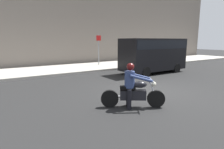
{
  "coord_description": "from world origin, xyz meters",
  "views": [
    {
      "loc": [
        -6.04,
        -6.13,
        2.27
      ],
      "look_at": [
        -2.23,
        -0.25,
        0.99
      ],
      "focal_mm": 30.21,
      "sensor_mm": 36.0,
      "label": 1
    }
  ],
  "objects": [
    {
      "name": "ground_plane",
      "position": [
        0.0,
        0.0,
        0.0
      ],
      "size": [
        80.0,
        80.0,
        0.0
      ],
      "primitive_type": "plane",
      "color": "black"
    },
    {
      "name": "sidewalk_slab",
      "position": [
        0.0,
        8.0,
        0.07
      ],
      "size": [
        40.0,
        4.4,
        0.14
      ],
      "primitive_type": "cube",
      "color": "#A8A399",
      "rests_on": "ground_plane"
    },
    {
      "name": "motorcycle_with_rider_denim_blue",
      "position": [
        -2.09,
        -1.33,
        0.62
      ],
      "size": [
        1.88,
        1.32,
        1.53
      ],
      "color": "black",
      "rests_on": "ground_plane"
    },
    {
      "name": "parked_van_black",
      "position": [
        3.55,
        3.36,
        1.38
      ],
      "size": [
        4.74,
        1.96,
        2.38
      ],
      "color": "black",
      "rests_on": "ground_plane"
    },
    {
      "name": "street_sign_post",
      "position": [
        1.99,
        8.39,
        1.69
      ],
      "size": [
        0.44,
        0.08,
        2.56
      ],
      "color": "gray",
      "rests_on": "sidewalk_slab"
    }
  ]
}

